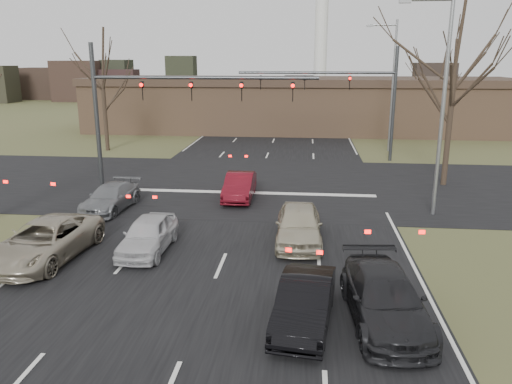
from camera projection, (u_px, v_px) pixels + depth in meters
ground at (204, 306)px, 14.95m from camera, size 360.00×360.00×0.00m
road_main at (287, 109)px, 72.59m from camera, size 14.00×300.00×0.02m
road_cross at (255, 184)px, 29.36m from camera, size 200.00×14.00×0.02m
building at (298, 104)px, 50.57m from camera, size 42.40×10.40×5.30m
mast_arm_near at (154, 99)px, 26.63m from camera, size 12.12×0.24×8.00m
mast_arm_far at (354, 90)px, 35.14m from camera, size 11.12×0.24×8.00m
streetlight_right_near at (440, 95)px, 22.24m from camera, size 2.34×0.25×10.00m
streetlight_right_far at (391, 80)px, 38.53m from camera, size 2.34×0.25×10.00m
tree_right_near at (459, 25)px, 26.94m from camera, size 6.90×6.90×11.50m
tree_left_far at (100, 56)px, 38.33m from camera, size 5.70×5.70×9.50m
tree_right_far at (442, 61)px, 45.31m from camera, size 5.40×5.40×9.00m
car_silver_suv at (45, 241)px, 18.24m from camera, size 2.81×5.41×1.45m
car_white_sedan at (148, 234)px, 19.03m from camera, size 1.62×3.97×1.35m
car_black_hatch at (305, 302)px, 13.78m from camera, size 1.89×4.19×1.33m
car_charcoal_sedan at (385, 298)px, 13.90m from camera, size 2.41×5.06×1.42m
car_grey_ahead at (111, 197)px, 24.30m from camera, size 2.08×4.39×1.24m
car_red_ahead at (240, 186)px, 26.20m from camera, size 1.46×4.10×1.35m
car_silver_ahead at (299, 225)px, 19.88m from camera, size 1.89×4.53×1.53m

